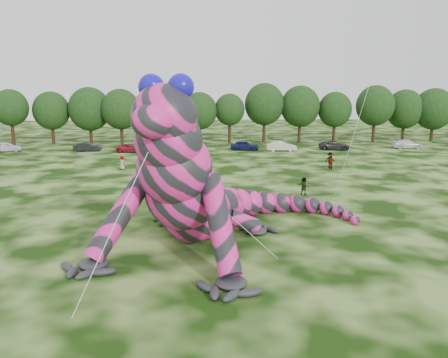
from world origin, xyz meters
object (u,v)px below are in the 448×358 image
tree_5 (90,116)px  tree_6 (121,117)px  inflatable_gecko (201,159)px  tree_12 (335,117)px  tree_7 (165,117)px  tree_4 (52,118)px  tree_13 (375,114)px  spectator_5 (304,186)px  tree_3 (11,118)px  car_1 (87,147)px  car_7 (407,144)px  spectator_2 (330,160)px  spectator_3 (331,163)px  car_6 (335,145)px  car_3 (177,145)px  car_0 (7,147)px  car_2 (132,148)px  tree_10 (264,113)px  tree_8 (199,118)px  tree_9 (230,119)px  tree_15 (433,115)px  tree_14 (404,115)px  car_4 (245,146)px  spectator_4 (122,163)px  tree_11 (300,114)px  car_5 (281,146)px

tree_5 → tree_6: bearing=-17.5°
inflatable_gecko → tree_12: 56.22m
tree_6 → tree_7: size_ratio=1.00×
tree_4 → tree_12: tree_4 is taller
tree_13 → spectator_5: 45.20m
tree_12 → tree_7: bearing=-178.2°
tree_3 → tree_6: 18.16m
car_1 → car_7: 50.69m
spectator_2 → spectator_3: 1.16m
inflatable_gecko → tree_7: (-4.73, 49.23, -0.33)m
tree_7 → tree_5: bearing=172.9°
car_6 → car_3: bearing=94.2°
tree_7 → spectator_3: tree_7 is taller
tree_6 → tree_13: bearing=0.6°
car_0 → car_2: (19.12, -2.03, -0.12)m
tree_6 → spectator_3: (28.23, -26.01, -3.91)m
tree_10 → car_3: 18.57m
tree_8 → car_2: bearing=-137.8°
tree_4 → tree_7: tree_7 is taller
tree_4 → spectator_5: (33.82, -40.29, -3.73)m
tree_4 → car_2: 19.06m
tree_9 → tree_15: tree_15 is taller
tree_3 → tree_14: tree_3 is taller
tree_9 → tree_3: bearing=-179.6°
tree_13 → car_4: 26.51m
tree_12 → spectator_4: 42.46m
tree_11 → spectator_2: 26.86m
tree_7 → car_0: (-23.82, -7.36, -3.98)m
spectator_2 → tree_14: bearing=46.8°
tree_12 → spectator_5: (-15.84, -39.32, -3.69)m
car_1 → spectator_2: bearing=-117.9°
spectator_5 → spectator_2: bearing=-73.7°
car_7 → spectator_4: 45.72m
tree_3 → car_6: 53.55m
inflatable_gecko → car_0: bearing=146.5°
tree_6 → tree_9: 18.64m
tree_7 → tree_13: tree_13 is taller
inflatable_gecko → car_4: 41.56m
tree_3 → tree_6: size_ratio=0.99×
car_6 → spectator_5: spectator_5 is taller
tree_7 → spectator_5: bearing=-69.6°
tree_11 → tree_14: size_ratio=1.07×
spectator_4 → spectator_2: bearing=-158.6°
tree_6 → spectator_4: tree_6 is taller
tree_10 → car_6: 15.21m
tree_8 → tree_10: bearing=7.8°
tree_11 → car_4: tree_11 is taller
car_5 → spectator_2: (2.80, -15.07, 0.20)m
tree_3 → car_5: size_ratio=2.07×
tree_3 → tree_4: (6.08, 1.64, -0.19)m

